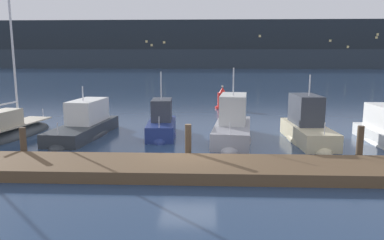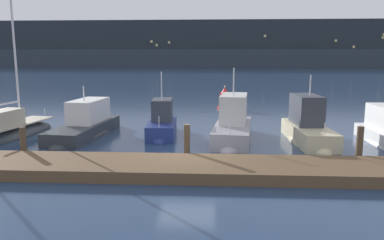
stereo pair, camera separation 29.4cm
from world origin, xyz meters
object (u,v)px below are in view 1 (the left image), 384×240
Objects in this scene: motorboat_berth_4 at (162,130)px; channel_buoy at (222,100)px; motorboat_berth_3 at (84,130)px; motorboat_berth_5 at (232,132)px; motorboat_berth_6 at (307,133)px; sailboat_berth_2 at (13,134)px.

channel_buoy is at bearing 71.16° from motorboat_berth_4.
motorboat_berth_4 is at bearing 3.20° from motorboat_berth_3.
motorboat_berth_6 is (4.00, -0.25, 0.01)m from motorboat_berth_5.
motorboat_berth_6 reaches higher than motorboat_berth_3.
channel_buoy is at bearing 90.58° from motorboat_berth_5.
motorboat_berth_3 is 1.24× the size of motorboat_berth_6.
sailboat_berth_2 reaches higher than motorboat_berth_4.
motorboat_berth_5 is at bearing -89.42° from channel_buoy.
channel_buoy is at bearing 54.47° from motorboat_berth_3.
channel_buoy is (-0.12, 12.26, 0.31)m from motorboat_berth_5.
motorboat_berth_6 is at bearing -3.83° from motorboat_berth_3.
sailboat_berth_2 is at bearing 179.40° from motorboat_berth_5.
channel_buoy is at bearing 108.24° from motorboat_berth_6.
motorboat_berth_4 reaches higher than channel_buoy.
motorboat_berth_3 is at bearing -125.53° from channel_buoy.
motorboat_berth_5 is at bearing -0.60° from sailboat_berth_2.
motorboat_berth_6 is at bearing -71.76° from channel_buoy.
motorboat_berth_6 is at bearing -1.32° from sailboat_berth_2.
motorboat_berth_5 is at bearing 176.46° from motorboat_berth_6.
sailboat_berth_2 is 1.22× the size of motorboat_berth_3.
sailboat_berth_2 is 12.47m from motorboat_berth_5.
motorboat_berth_4 is at bearing -108.84° from channel_buoy.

